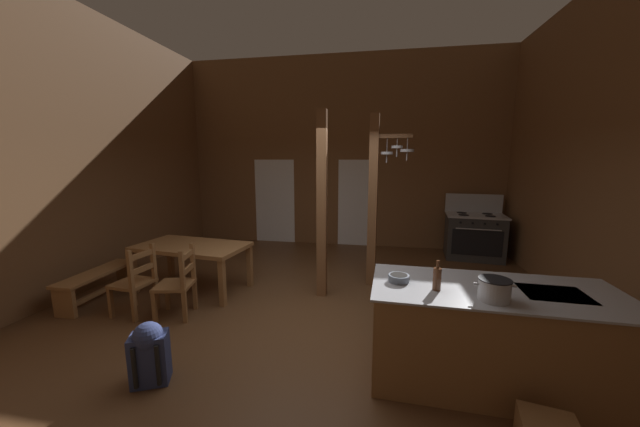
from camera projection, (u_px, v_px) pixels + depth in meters
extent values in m
cube|color=brown|center=(304.00, 327.00, 4.15)|extent=(8.12, 8.71, 0.10)
cube|color=brown|center=(341.00, 153.00, 7.68)|extent=(8.12, 0.14, 4.41)
cube|color=brown|center=(36.00, 149.00, 4.43)|extent=(0.14, 8.71, 4.41)
cube|color=white|center=(275.00, 201.00, 8.10)|extent=(1.00, 0.01, 2.05)
cube|color=white|center=(356.00, 203.00, 7.74)|extent=(0.84, 0.01, 2.05)
cube|color=olive|center=(490.00, 337.00, 2.99)|extent=(2.13, 0.98, 0.90)
cube|color=#A8AAB2|center=(495.00, 290.00, 2.92)|extent=(2.19, 1.04, 0.02)
cube|color=black|center=(554.00, 293.00, 2.81)|extent=(0.53, 0.42, 0.00)
cube|color=black|center=(475.00, 350.00, 3.47)|extent=(2.00, 0.12, 0.10)
cube|color=#303030|center=(474.00, 237.00, 6.81)|extent=(1.17, 0.87, 0.90)
cube|color=black|center=(477.00, 243.00, 6.45)|extent=(0.93, 0.10, 0.52)
cylinder|color=#A8AAB2|center=(478.00, 229.00, 6.38)|extent=(0.82, 0.11, 0.02)
cube|color=#A8AAB2|center=(476.00, 215.00, 6.73)|extent=(1.22, 0.91, 0.03)
cube|color=#A8AAB2|center=(473.00, 203.00, 7.04)|extent=(1.14, 0.16, 0.40)
cylinder|color=black|center=(490.00, 216.00, 6.52)|extent=(0.22, 0.22, 0.01)
cylinder|color=black|center=(464.00, 215.00, 6.65)|extent=(0.22, 0.22, 0.01)
cylinder|color=black|center=(487.00, 214.00, 6.81)|extent=(0.22, 0.22, 0.01)
cylinder|color=black|center=(462.00, 213.00, 6.94)|extent=(0.22, 0.22, 0.01)
cylinder|color=black|center=(497.00, 224.00, 6.28)|extent=(0.05, 0.03, 0.04)
cylinder|color=black|center=(485.00, 224.00, 6.34)|extent=(0.05, 0.03, 0.04)
cylinder|color=black|center=(473.00, 223.00, 6.40)|extent=(0.05, 0.03, 0.04)
cylinder|color=black|center=(461.00, 222.00, 6.46)|extent=(0.05, 0.03, 0.04)
cube|color=brown|center=(373.00, 202.00, 5.22)|extent=(0.15, 0.15, 2.76)
cube|color=brown|center=(391.00, 136.00, 4.99)|extent=(0.65, 0.12, 0.06)
cylinder|color=#A8AAB2|center=(387.00, 144.00, 5.02)|extent=(0.01, 0.01, 0.24)
cylinder|color=#A8AAB2|center=(387.00, 153.00, 5.04)|extent=(0.20, 0.20, 0.04)
cylinder|color=#A8AAB2|center=(387.00, 158.00, 5.06)|extent=(0.02, 0.02, 0.14)
cylinder|color=#A8AAB2|center=(397.00, 141.00, 4.98)|extent=(0.01, 0.01, 0.15)
cylinder|color=#A8AAB2|center=(397.00, 147.00, 4.99)|extent=(0.18, 0.18, 0.04)
cylinder|color=#A8AAB2|center=(397.00, 152.00, 5.01)|extent=(0.02, 0.02, 0.14)
cylinder|color=#A8AAB2|center=(407.00, 143.00, 4.95)|extent=(0.01, 0.01, 0.20)
cylinder|color=#A8AAB2|center=(407.00, 151.00, 4.97)|extent=(0.22, 0.22, 0.04)
cylinder|color=#A8AAB2|center=(407.00, 156.00, 4.98)|extent=(0.02, 0.02, 0.14)
cube|color=brown|center=(322.00, 206.00, 4.79)|extent=(0.14, 0.14, 2.76)
cube|color=brown|center=(549.00, 422.00, 2.24)|extent=(0.41, 0.35, 0.04)
cube|color=olive|center=(192.00, 246.00, 5.11)|extent=(1.79, 1.10, 0.06)
cube|color=olive|center=(170.00, 258.00, 5.77)|extent=(0.09, 0.09, 0.68)
cube|color=olive|center=(250.00, 266.00, 5.31)|extent=(0.09, 0.09, 0.68)
cube|color=olive|center=(134.00, 272.00, 5.04)|extent=(0.09, 0.09, 0.68)
cube|color=olive|center=(222.00, 283.00, 4.58)|extent=(0.09, 0.09, 0.68)
cube|color=brown|center=(133.00, 283.00, 4.35)|extent=(0.48, 0.48, 0.04)
cube|color=brown|center=(111.00, 303.00, 4.26)|extent=(0.06, 0.06, 0.41)
cube|color=brown|center=(135.00, 292.00, 4.62)|extent=(0.06, 0.06, 0.41)
cube|color=brown|center=(132.00, 287.00, 4.11)|extent=(0.06, 0.06, 0.95)
cube|color=brown|center=(155.00, 277.00, 4.47)|extent=(0.06, 0.06, 0.95)
cube|color=brown|center=(141.00, 255.00, 4.22)|extent=(0.08, 0.38, 0.07)
cube|color=brown|center=(143.00, 269.00, 4.26)|extent=(0.08, 0.38, 0.07)
cube|color=brown|center=(174.00, 285.00, 4.28)|extent=(0.52, 0.52, 0.04)
cube|color=brown|center=(154.00, 308.00, 4.12)|extent=(0.06, 0.06, 0.41)
cube|color=brown|center=(167.00, 295.00, 4.50)|extent=(0.06, 0.06, 0.41)
cube|color=brown|center=(183.00, 287.00, 4.09)|extent=(0.06, 0.06, 0.95)
cube|color=brown|center=(194.00, 277.00, 4.47)|extent=(0.06, 0.06, 0.95)
cube|color=brown|center=(187.00, 255.00, 4.22)|extent=(0.11, 0.38, 0.07)
cube|color=brown|center=(188.00, 269.00, 4.25)|extent=(0.11, 0.38, 0.07)
cube|color=olive|center=(97.00, 273.00, 4.77)|extent=(0.39, 1.23, 0.04)
cube|color=olive|center=(64.00, 303.00, 4.27)|extent=(0.31, 0.07, 0.40)
cube|color=olive|center=(126.00, 274.00, 5.34)|extent=(0.31, 0.07, 0.40)
cube|color=olive|center=(99.00, 292.00, 4.82)|extent=(0.09, 1.02, 0.06)
cube|color=navy|center=(150.00, 359.00, 3.02)|extent=(0.38, 0.33, 0.48)
cube|color=navy|center=(154.00, 357.00, 3.16)|extent=(0.23, 0.14, 0.17)
cylinder|color=black|center=(134.00, 368.00, 2.88)|extent=(0.05, 0.05, 0.38)
cylinder|color=black|center=(158.00, 365.00, 2.92)|extent=(0.05, 0.05, 0.38)
sphere|color=navy|center=(148.00, 337.00, 2.98)|extent=(0.36, 0.36, 0.27)
cylinder|color=#A8AAB2|center=(494.00, 290.00, 2.66)|extent=(0.25, 0.25, 0.17)
cylinder|color=black|center=(495.00, 280.00, 2.65)|extent=(0.26, 0.26, 0.01)
cylinder|color=#A8AAB2|center=(477.00, 284.00, 2.68)|extent=(0.05, 0.02, 0.02)
cylinder|color=#A8AAB2|center=(513.00, 286.00, 2.63)|extent=(0.05, 0.02, 0.02)
cylinder|color=slate|center=(399.00, 278.00, 3.07)|extent=(0.19, 0.19, 0.07)
cylinder|color=black|center=(399.00, 275.00, 3.07)|extent=(0.16, 0.16, 0.00)
cylinder|color=#56331E|center=(437.00, 279.00, 2.87)|extent=(0.07, 0.07, 0.20)
cylinder|color=#56331E|center=(438.00, 264.00, 2.84)|extent=(0.03, 0.03, 0.07)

